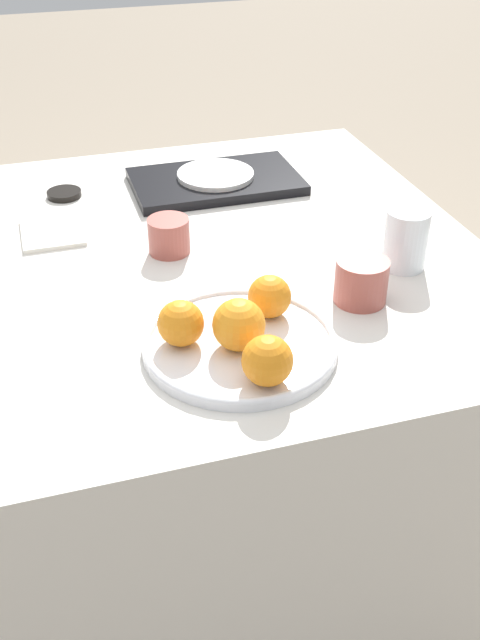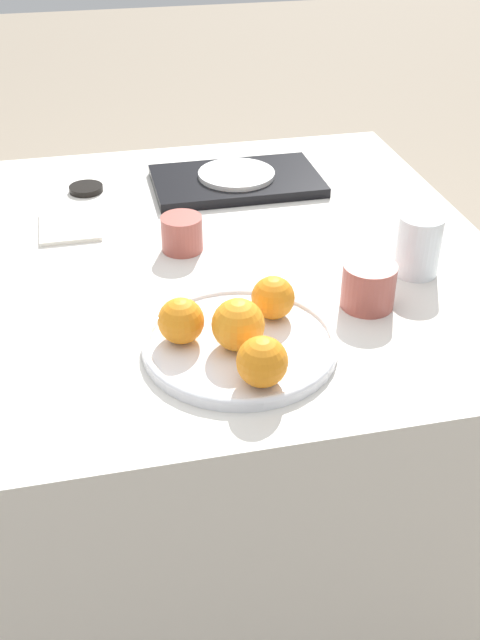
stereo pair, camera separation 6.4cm
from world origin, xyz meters
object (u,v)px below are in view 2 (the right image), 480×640
object	(u,v)px
orange_0	(238,325)
soy_dish	(86,189)
water_glass	(418,245)
napkin	(70,226)
orange_2	(262,362)
orange_3	(181,321)
cup_1	(369,286)
cup_0	(182,234)
side_plate	(236,174)
fruit_platter	(240,344)
serving_tray	(236,181)
orange_1	(273,298)

from	to	relation	value
orange_0	soy_dish	world-z (taller)	orange_0
water_glass	napkin	xyz separation A→B (m)	(-0.56, 0.29, -0.05)
orange_2	orange_3	bearing A→B (deg)	126.45
cup_1	soy_dish	world-z (taller)	cup_1
orange_3	water_glass	world-z (taller)	water_glass
orange_2	orange_3	distance (m)	0.15
orange_0	cup_0	size ratio (longest dim) A/B	1.03
orange_2	side_plate	distance (m)	0.67
side_plate	fruit_platter	bearing A→B (deg)	-101.76
cup_0	cup_1	size ratio (longest dim) A/B	0.87
cup_0	napkin	bearing A→B (deg)	146.06
orange_2	cup_1	bearing A→B (deg)	38.72
orange_2	orange_3	xyz separation A→B (m)	(-0.09, 0.12, -0.00)
orange_3	water_glass	size ratio (longest dim) A/B	0.64
soy_dish	napkin	bearing A→B (deg)	-103.21
serving_tray	soy_dish	xyz separation A→B (m)	(-0.31, 0.04, -0.00)
orange_2	water_glass	bearing A→B (deg)	37.30
orange_0	water_glass	size ratio (longest dim) A/B	0.73
orange_0	orange_3	world-z (taller)	orange_0
soy_dish	serving_tray	bearing A→B (deg)	-6.93
cup_0	orange_2	bearing A→B (deg)	-84.16
fruit_platter	orange_1	size ratio (longest dim) A/B	4.32
orange_0	serving_tray	world-z (taller)	orange_0
orange_0	fruit_platter	bearing A→B (deg)	65.33
orange_1	fruit_platter	bearing A→B (deg)	-138.74
side_plate	soy_dish	distance (m)	0.31
fruit_platter	napkin	size ratio (longest dim) A/B	2.09
orange_3	cup_1	xyz separation A→B (m)	(0.30, 0.05, -0.01)
orange_2	water_glass	distance (m)	0.41
cup_0	fruit_platter	bearing A→B (deg)	-83.80
soy_dish	cup_0	bearing A→B (deg)	-61.96
side_plate	cup_1	bearing A→B (deg)	-78.53
fruit_platter	serving_tray	distance (m)	0.58
orange_0	orange_3	distance (m)	0.08
fruit_platter	cup_1	size ratio (longest dim) A/B	3.37
fruit_platter	orange_1	world-z (taller)	orange_1
orange_3	cup_1	bearing A→B (deg)	9.46
orange_1	napkin	bearing A→B (deg)	126.45
orange_1	water_glass	world-z (taller)	water_glass
cup_0	orange_1	bearing A→B (deg)	-69.75
orange_3	serving_tray	xyz separation A→B (m)	(0.20, 0.54, -0.04)
soy_dish	orange_0	bearing A→B (deg)	-73.42
orange_3	napkin	world-z (taller)	orange_3
cup_0	side_plate	bearing A→B (deg)	58.87
orange_1	orange_0	bearing A→B (deg)	-135.72
orange_2	cup_1	size ratio (longest dim) A/B	0.83
orange_3	soy_dish	size ratio (longest dim) A/B	0.97
fruit_platter	side_plate	world-z (taller)	side_plate
fruit_platter	orange_3	xyz separation A→B (m)	(-0.08, 0.02, 0.04)
orange_2	serving_tray	xyz separation A→B (m)	(0.11, 0.66, -0.04)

